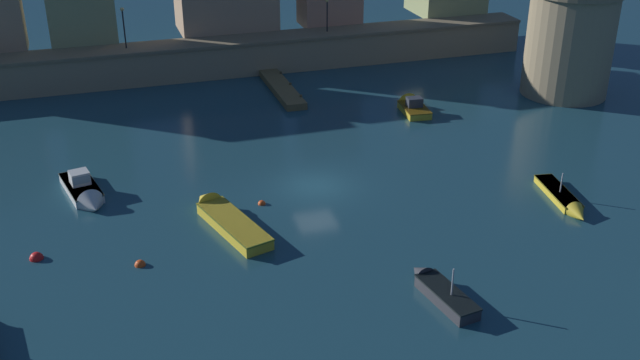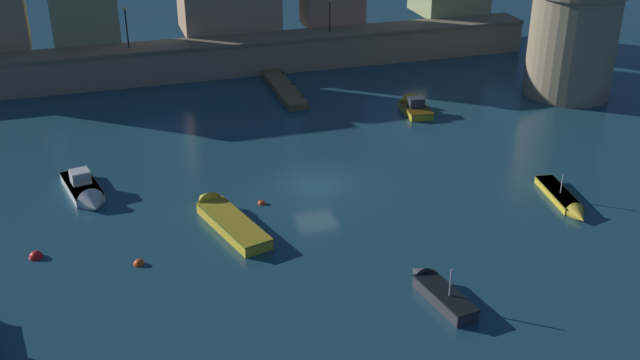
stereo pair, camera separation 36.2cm
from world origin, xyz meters
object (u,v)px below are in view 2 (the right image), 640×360
fortress_tower (573,40)px  quay_lamp_0 (126,21)px  moored_boat_2 (437,290)px  mooring_buoy_2 (36,257)px  moored_boat_3 (565,201)px  moored_boat_0 (413,106)px  quay_lamp_1 (330,9)px  mooring_buoy_1 (262,204)px  mooring_buoy_0 (139,264)px  moored_boat_1 (86,192)px  moored_boat_6 (224,216)px

fortress_tower → quay_lamp_0: size_ratio=2.62×
moored_boat_2 → mooring_buoy_2: (-18.41, 9.31, -0.35)m
moored_boat_3 → fortress_tower: bearing=155.6°
moored_boat_0 → moored_boat_3: moored_boat_3 is taller
quay_lamp_0 → moored_boat_2: 38.84m
quay_lamp_1 → moored_boat_3: (4.81, -30.51, -4.78)m
fortress_tower → mooring_buoy_1: 30.81m
fortress_tower → mooring_buoy_0: (-35.70, -16.28, -4.54)m
quay_lamp_0 → moored_boat_1: quay_lamp_0 is taller
fortress_tower → moored_boat_2: 32.58m
mooring_buoy_1 → fortress_tower: bearing=22.4°
quay_lamp_1 → moored_boat_2: quay_lamp_1 is taller
moored_boat_2 → moored_boat_3: 12.86m
mooring_buoy_2 → quay_lamp_1: bearing=48.0°
quay_lamp_1 → moored_boat_6: size_ratio=0.39×
quay_lamp_0 → quay_lamp_1: 17.68m
quay_lamp_0 → mooring_buoy_2: quay_lamp_0 is taller
quay_lamp_1 → moored_boat_0: (2.52, -13.34, -4.67)m
mooring_buoy_1 → quay_lamp_0: bearing=102.2°
moored_boat_0 → mooring_buoy_1: size_ratio=9.15×
moored_boat_3 → mooring_buoy_1: moored_boat_3 is taller
moored_boat_1 → moored_boat_6: 9.13m
fortress_tower → moored_boat_1: (-38.06, -7.72, -4.16)m
quay_lamp_0 → moored_boat_6: quay_lamp_0 is taller
moored_boat_2 → mooring_buoy_0: 15.11m
moored_boat_6 → mooring_buoy_0: 5.90m
moored_boat_1 → mooring_buoy_2: size_ratio=7.89×
quay_lamp_0 → moored_boat_3: size_ratio=0.60×
quay_lamp_1 → moored_boat_3: size_ratio=0.52×
mooring_buoy_1 → moored_boat_2: bearing=-63.5°
quay_lamp_1 → moored_boat_0: quay_lamp_1 is taller
mooring_buoy_0 → moored_boat_2: bearing=-27.8°
quay_lamp_0 → mooring_buoy_0: 30.32m
moored_boat_0 → mooring_buoy_2: moored_boat_0 is taller
quay_lamp_1 → fortress_tower: bearing=-40.2°
fortress_tower → moored_boat_2: bearing=-133.7°
mooring_buoy_2 → fortress_tower: bearing=19.0°
quay_lamp_0 → moored_boat_0: 24.71m
quay_lamp_1 → mooring_buoy_1: (-12.23, -25.11, -5.03)m
moored_boat_6 → mooring_buoy_1: moored_boat_6 is taller
fortress_tower → moored_boat_6: (-30.71, -13.14, -4.19)m
moored_boat_3 → mooring_buoy_1: size_ratio=12.36×
moored_boat_1 → moored_boat_2: bearing=32.9°
moored_boat_1 → moored_boat_3: moored_boat_3 is taller
moored_boat_3 → moored_boat_6: 19.95m
fortress_tower → quay_lamp_0: (-33.63, 13.50, 0.77)m
quay_lamp_0 → mooring_buoy_1: size_ratio=7.40×
fortress_tower → moored_boat_1: fortress_tower is taller
moored_boat_2 → moored_boat_0: bearing=-29.5°
moored_boat_0 → mooring_buoy_0: 27.68m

